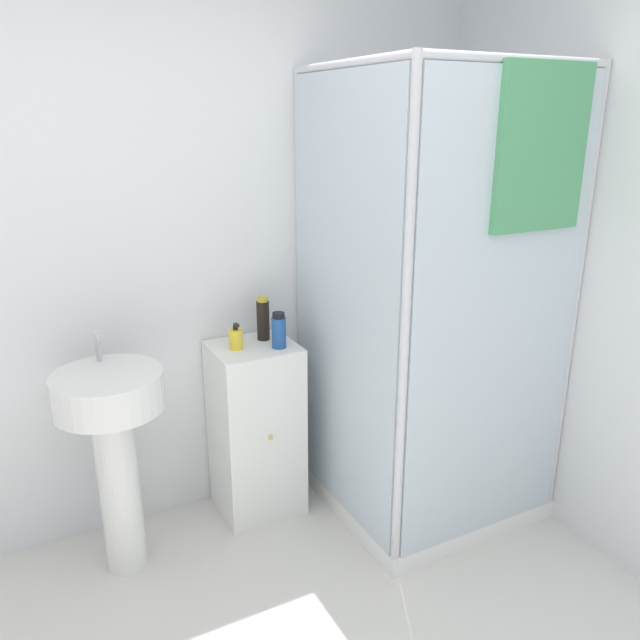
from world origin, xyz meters
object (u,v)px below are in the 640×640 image
object	(u,v)px
shampoo_bottle_blue	(279,331)
sink	(113,434)
soap_dispenser	(236,339)
shampoo_bottle_tall_black	(263,319)

from	to	relation	value
shampoo_bottle_blue	sink	bearing A→B (deg)	-175.88
soap_dispenser	shampoo_bottle_tall_black	bearing A→B (deg)	20.43
sink	shampoo_bottle_tall_black	bearing A→B (deg)	14.17
soap_dispenser	shampoo_bottle_blue	xyz separation A→B (m)	(0.18, -0.07, 0.03)
sink	soap_dispenser	xyz separation A→B (m)	(0.59, 0.13, 0.27)
soap_dispenser	shampoo_bottle_blue	size ratio (longest dim) A/B	0.75
sink	shampoo_bottle_blue	size ratio (longest dim) A/B	6.22
soap_dispenser	shampoo_bottle_blue	world-z (taller)	shampoo_bottle_blue
soap_dispenser	shampoo_bottle_blue	bearing A→B (deg)	-22.37
shampoo_bottle_blue	shampoo_bottle_tall_black	bearing A→B (deg)	99.01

